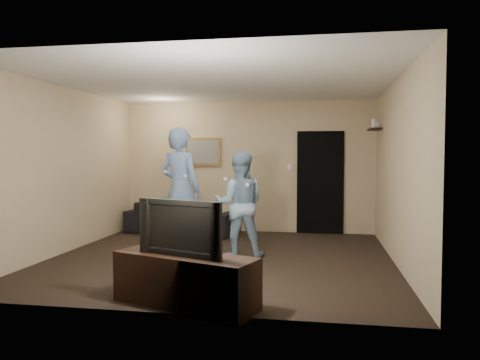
% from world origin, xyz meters
% --- Properties ---
extents(ground, '(5.00, 5.00, 0.00)m').
position_xyz_m(ground, '(0.00, 0.00, 0.00)').
color(ground, black).
rests_on(ground, ground).
extents(ceiling, '(5.00, 5.00, 0.04)m').
position_xyz_m(ceiling, '(0.00, 0.00, 2.60)').
color(ceiling, silver).
rests_on(ceiling, wall_back).
extents(wall_back, '(5.00, 0.04, 2.60)m').
position_xyz_m(wall_back, '(0.00, 2.50, 1.30)').
color(wall_back, tan).
rests_on(wall_back, ground).
extents(wall_front, '(5.00, 0.04, 2.60)m').
position_xyz_m(wall_front, '(0.00, -2.50, 1.30)').
color(wall_front, tan).
rests_on(wall_front, ground).
extents(wall_left, '(0.04, 5.00, 2.60)m').
position_xyz_m(wall_left, '(-2.50, 0.00, 1.30)').
color(wall_left, tan).
rests_on(wall_left, ground).
extents(wall_right, '(0.04, 5.00, 2.60)m').
position_xyz_m(wall_right, '(2.50, 0.00, 1.30)').
color(wall_right, tan).
rests_on(wall_right, ground).
extents(sofa, '(2.27, 1.21, 0.63)m').
position_xyz_m(sofa, '(-1.21, 1.99, 0.31)').
color(sofa, black).
rests_on(sofa, ground).
extents(throw_pillow, '(0.44, 0.19, 0.43)m').
position_xyz_m(throw_pillow, '(-1.68, 1.99, 0.48)').
color(throw_pillow, '#174535').
rests_on(throw_pillow, sofa).
extents(painting_frame, '(0.72, 0.05, 0.57)m').
position_xyz_m(painting_frame, '(-0.90, 2.48, 1.60)').
color(painting_frame, olive).
rests_on(painting_frame, wall_back).
extents(painting_canvas, '(0.62, 0.01, 0.47)m').
position_xyz_m(painting_canvas, '(-0.90, 2.45, 1.60)').
color(painting_canvas, slate).
rests_on(painting_canvas, painting_frame).
extents(doorway, '(0.90, 0.06, 2.00)m').
position_xyz_m(doorway, '(1.45, 2.47, 1.00)').
color(doorway, black).
rests_on(doorway, ground).
extents(light_switch, '(0.08, 0.02, 0.12)m').
position_xyz_m(light_switch, '(0.85, 2.48, 1.30)').
color(light_switch, silver).
rests_on(light_switch, wall_back).
extents(wall_shelf, '(0.20, 0.60, 0.03)m').
position_xyz_m(wall_shelf, '(2.39, 1.80, 1.99)').
color(wall_shelf, black).
rests_on(wall_shelf, wall_right).
extents(shelf_vase, '(0.18, 0.18, 0.15)m').
position_xyz_m(shelf_vase, '(2.39, 1.55, 2.08)').
color(shelf_vase, '#AFAFB4').
rests_on(shelf_vase, wall_shelf).
extents(shelf_figurine, '(0.06, 0.06, 0.18)m').
position_xyz_m(shelf_figurine, '(2.39, 2.02, 2.09)').
color(shelf_figurine, silver).
rests_on(shelf_figurine, wall_shelf).
extents(tv_console, '(1.59, 0.97, 0.54)m').
position_xyz_m(tv_console, '(0.10, -2.24, 0.25)').
color(tv_console, black).
rests_on(tv_console, ground).
extents(television, '(0.97, 0.45, 0.57)m').
position_xyz_m(television, '(0.10, -2.24, 0.80)').
color(television, black).
rests_on(television, tv_console).
extents(wii_player_left, '(0.83, 0.68, 1.97)m').
position_xyz_m(wii_player_left, '(-0.77, 0.45, 0.99)').
color(wii_player_left, '#708DC2').
rests_on(wii_player_left, ground).
extents(wii_player_right, '(0.85, 0.70, 1.59)m').
position_xyz_m(wii_player_right, '(0.25, 0.13, 0.79)').
color(wii_player_right, '#7F9FB9').
rests_on(wii_player_right, ground).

